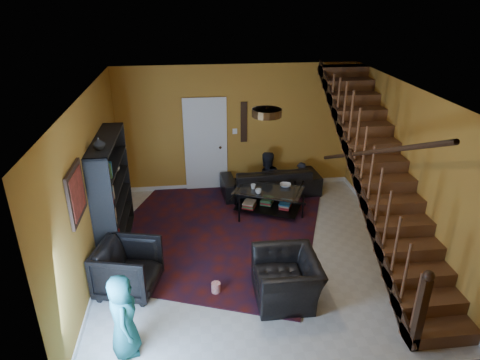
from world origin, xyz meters
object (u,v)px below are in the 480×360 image
Objects in this scene: armchair_left at (128,268)px; armchair_right at (286,278)px; coffee_table at (268,199)px; sofa at (271,180)px; bookshelf at (113,196)px.

armchair_left is 0.84× the size of armchair_right.
armchair_left reaches higher than coffee_table.
armchair_left is at bearing -100.48° from armchair_right.
armchair_right is at bearing -94.41° from coffee_table.
armchair_right is at bearing 78.95° from sofa.
sofa is 2.47× the size of armchair_left.
armchair_right reaches higher than sofa.
bookshelf is at bearing 29.29° from armchair_left.
coffee_table is (2.89, 0.83, -0.67)m from bookshelf.
bookshelf is at bearing 24.38° from sofa.
armchair_left reaches higher than sofa.
coffee_table is (0.20, 2.63, -0.04)m from armchair_right.
armchair_right is (2.34, -0.44, -0.06)m from armchair_left.
sofa is 3.53m from armchair_right.
armchair_right is 2.64m from coffee_table.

